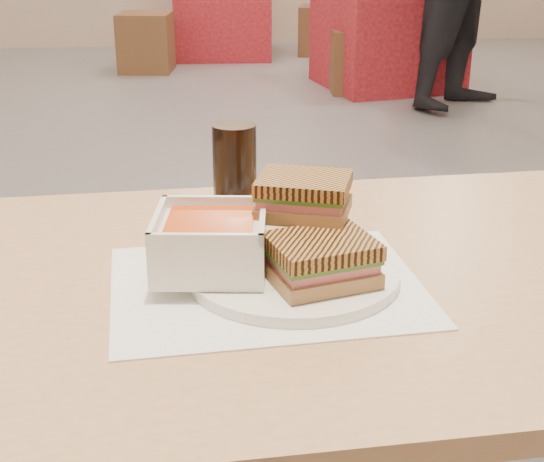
{
  "coord_description": "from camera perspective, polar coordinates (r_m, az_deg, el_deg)",
  "views": [
    {
      "loc": [
        -0.11,
        -2.84,
        1.16
      ],
      "look_at": [
        0.01,
        -2.0,
        0.82
      ],
      "focal_mm": 51.2,
      "sensor_mm": 36.0,
      "label": 1
    }
  ],
  "objects": [
    {
      "name": "main_table",
      "position": [
        1.05,
        6.79,
        -8.38
      ],
      "size": [
        1.21,
        0.72,
        0.75
      ],
      "color": "tan",
      "rests_on": "ground"
    },
    {
      "name": "bg_chair_2r",
      "position": [
        7.3,
        3.58,
        14.51
      ],
      "size": [
        0.46,
        0.46,
        0.43
      ],
      "color": "brown",
      "rests_on": "ground"
    },
    {
      "name": "panini_lower",
      "position": [
        0.91,
        3.64,
        -2.11
      ],
      "size": [
        0.14,
        0.12,
        0.05
      ],
      "color": "#9E7246",
      "rests_on": "plate"
    },
    {
      "name": "bg_chair_2l",
      "position": [
        6.53,
        -9.25,
        13.53
      ],
      "size": [
        0.47,
        0.47,
        0.46
      ],
      "color": "brown",
      "rests_on": "ground"
    },
    {
      "name": "bg_chair_1l",
      "position": [
        5.71,
        6.33,
        12.35
      ],
      "size": [
        0.42,
        0.42,
        0.44
      ],
      "color": "brown",
      "rests_on": "ground"
    },
    {
      "name": "tray_liner",
      "position": [
        0.94,
        -0.39,
        -4.03
      ],
      "size": [
        0.38,
        0.3,
        0.0
      ],
      "color": "white",
      "rests_on": "main_table"
    },
    {
      "name": "bg_table_2",
      "position": [
        7.2,
        -3.62,
        15.62
      ],
      "size": [
        0.9,
        0.9,
        0.73
      ],
      "color": "#BF2938",
      "rests_on": "ground"
    },
    {
      "name": "plate",
      "position": [
        0.95,
        1.58,
        -3.08
      ],
      "size": [
        0.26,
        0.26,
        0.01
      ],
      "color": "white",
      "rests_on": "tray_liner"
    },
    {
      "name": "cola_glass",
      "position": [
        1.14,
        -2.76,
        4.47
      ],
      "size": [
        0.06,
        0.06,
        0.14
      ],
      "color": "black",
      "rests_on": "main_table"
    },
    {
      "name": "panini_upper",
      "position": [
        0.97,
        2.36,
        2.61
      ],
      "size": [
        0.14,
        0.13,
        0.05
      ],
      "color": "#9E7246",
      "rests_on": "panini_lower"
    },
    {
      "name": "bg_table_1",
      "position": [
        5.88,
        8.51,
        14.23
      ],
      "size": [
        1.02,
        1.02,
        0.78
      ],
      "color": "#BF2938",
      "rests_on": "ground"
    },
    {
      "name": "soup_bowl",
      "position": [
        0.94,
        -4.54,
        -0.98
      ],
      "size": [
        0.15,
        0.15,
        0.07
      ],
      "color": "white",
      "rests_on": "plate"
    }
  ]
}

